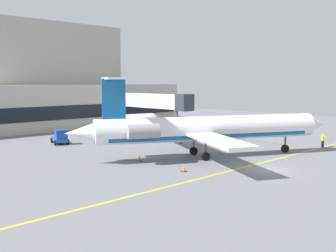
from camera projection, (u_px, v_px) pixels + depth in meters
ground at (269, 170)px, 37.28m from camera, size 120.00×120.00×0.11m
terminal_building at (42, 91)px, 69.63m from camera, size 58.29×11.53×18.73m
jet_bridge_west at (154, 101)px, 67.16m from camera, size 2.40×17.91×6.32m
regional_jet at (206, 129)px, 43.07m from camera, size 28.34×21.30×8.67m
baggage_tug at (60, 137)px, 52.53m from camera, size 2.80×4.03×1.97m
pushback_tractor at (249, 128)px, 61.85m from camera, size 3.12×3.67×2.30m
fuel_tank at (136, 122)px, 66.38m from camera, size 8.42×3.45×2.87m
marshaller at (323, 140)px, 49.78m from camera, size 0.37×0.81×1.88m
safety_cone_alpha at (139, 159)px, 41.35m from camera, size 0.47×0.47×0.55m
safety_cone_bravo at (181, 142)px, 53.15m from camera, size 0.47×0.47×0.55m
safety_cone_charlie at (184, 169)px, 36.48m from camera, size 0.47×0.47×0.55m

